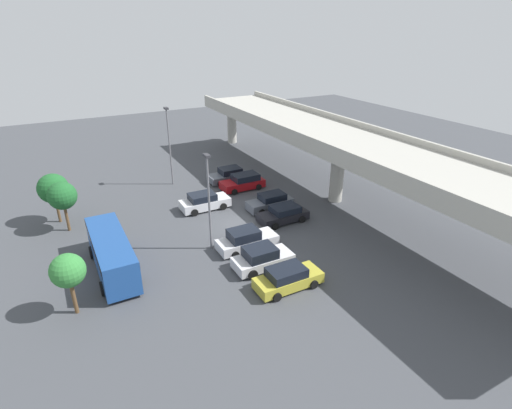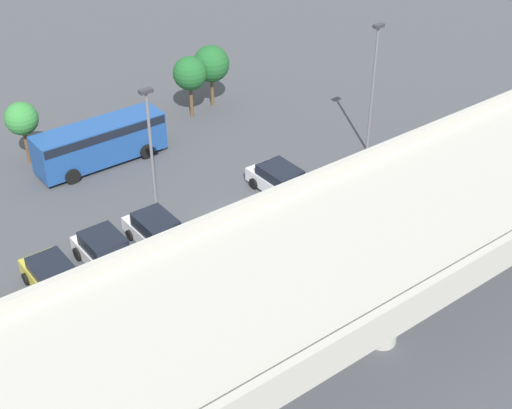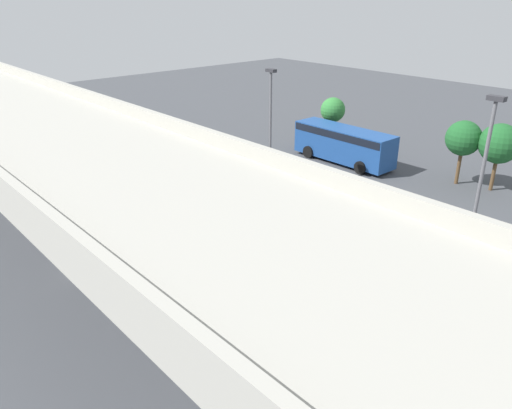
# 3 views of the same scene
# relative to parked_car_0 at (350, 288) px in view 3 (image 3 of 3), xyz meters

# --- Properties ---
(ground_plane) EXTENTS (102.75, 102.75, 0.00)m
(ground_plane) POSITION_rel_parked_car_0_xyz_m (9.73, -3.76, -0.73)
(ground_plane) COLOR #424449
(highway_overpass) EXTENTS (49.26, 7.99, 7.09)m
(highway_overpass) POSITION_rel_parked_car_0_xyz_m (9.73, 7.12, 5.14)
(highway_overpass) COLOR #ADAAA0
(highway_overpass) RESTS_ON ground_plane
(parked_car_0) EXTENTS (2.25, 4.30, 1.55)m
(parked_car_0) POSITION_rel_parked_car_0_xyz_m (0.00, 0.00, 0.00)
(parked_car_0) COLOR #515660
(parked_car_0) RESTS_ON ground_plane
(parked_car_1) EXTENTS (2.26, 4.55, 1.62)m
(parked_car_1) POSITION_rel_parked_car_0_xyz_m (2.73, 0.45, 0.04)
(parked_car_1) COLOR maroon
(parked_car_1) RESTS_ON ground_plane
(parked_car_2) EXTENTS (2.21, 4.59, 1.58)m
(parked_car_2) POSITION_rel_parked_car_0_xyz_m (5.50, -5.01, 0.02)
(parked_car_2) COLOR silver
(parked_car_2) RESTS_ON ground_plane
(parked_car_3) EXTENTS (2.01, 4.33, 1.58)m
(parked_car_3) POSITION_rel_parked_car_0_xyz_m (8.52, 0.41, 0.02)
(parked_car_3) COLOR #515660
(parked_car_3) RESTS_ON ground_plane
(parked_car_4) EXTENTS (2.22, 4.42, 1.45)m
(parked_car_4) POSITION_rel_parked_car_0_xyz_m (11.21, 0.18, -0.04)
(parked_car_4) COLOR black
(parked_car_4) RESTS_ON ground_plane
(parked_car_5) EXTENTS (2.10, 4.75, 1.67)m
(parked_car_5) POSITION_rel_parked_car_0_xyz_m (13.84, -4.83, 0.02)
(parked_car_5) COLOR silver
(parked_car_5) RESTS_ON ground_plane
(parked_car_6) EXTENTS (2.19, 4.31, 1.66)m
(parked_car_6) POSITION_rel_parked_car_0_xyz_m (16.74, -5.03, 0.04)
(parked_car_6) COLOR silver
(parked_car_6) RESTS_ON ground_plane
(parked_car_7) EXTENTS (2.08, 4.57, 1.52)m
(parked_car_7) POSITION_rel_parked_car_0_xyz_m (19.61, -4.69, -0.02)
(parked_car_7) COLOR gold
(parked_car_7) RESTS_ON ground_plane
(shuttle_bus) EXTENTS (8.12, 2.54, 2.65)m
(shuttle_bus) POSITION_rel_parked_car_0_xyz_m (12.15, -14.48, 0.86)
(shuttle_bus) COLOR #1E478C
(shuttle_bus) RESTS_ON ground_plane
(lamp_post_near_aisle) EXTENTS (0.70, 0.35, 8.29)m
(lamp_post_near_aisle) POSITION_rel_parked_car_0_xyz_m (-2.14, -5.70, 4.11)
(lamp_post_near_aisle) COLOR slate
(lamp_post_near_aisle) RESTS_ON ground_plane
(lamp_post_mid_lot) EXTENTS (0.70, 0.35, 7.63)m
(lamp_post_mid_lot) POSITION_rel_parked_car_0_xyz_m (12.55, -7.22, 3.76)
(lamp_post_mid_lot) COLOR slate
(lamp_post_mid_lot) RESTS_ON ground_plane
(tree_front_left) EXTENTS (2.57, 2.57, 4.45)m
(tree_front_left) POSITION_rel_parked_car_0_xyz_m (1.95, -17.26, 2.42)
(tree_front_left) COLOR brown
(tree_front_left) RESTS_ON ground_plane
(tree_front_centre) EXTENTS (2.32, 2.32, 4.35)m
(tree_front_centre) POSITION_rel_parked_car_0_xyz_m (4.07, -16.71, 2.43)
(tree_front_centre) COLOR brown
(tree_front_centre) RESTS_ON ground_plane
(tree_front_right) EXTENTS (2.03, 2.03, 4.04)m
(tree_front_right) POSITION_rel_parked_car_0_xyz_m (15.73, -17.32, 2.26)
(tree_front_right) COLOR brown
(tree_front_right) RESTS_ON ground_plane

